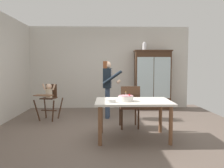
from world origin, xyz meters
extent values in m
plane|color=#66564C|center=(0.00, 0.00, 0.00)|extent=(6.24, 6.24, 0.00)
cube|color=beige|center=(0.00, 2.63, 1.35)|extent=(5.32, 0.06, 2.70)
cube|color=#422819|center=(1.42, 2.37, 0.94)|extent=(1.14, 0.42, 1.87)
cube|color=#422819|center=(1.42, 2.37, 1.89)|extent=(1.20, 0.48, 0.04)
cube|color=silver|center=(1.15, 2.15, 1.03)|extent=(0.52, 0.01, 1.31)
cube|color=silver|center=(1.69, 2.15, 1.03)|extent=(0.52, 0.01, 1.31)
cube|color=#422819|center=(1.42, 2.37, 1.03)|extent=(1.06, 0.36, 0.02)
cylinder|color=white|center=(1.15, 2.37, 2.02)|extent=(0.13, 0.13, 0.22)
cylinder|color=white|center=(1.15, 2.37, 2.16)|extent=(0.07, 0.07, 0.05)
cylinder|color=#422819|center=(-1.85, 0.72, 0.28)|extent=(0.16, 0.12, 0.56)
cylinder|color=#422819|center=(-1.42, 0.62, 0.28)|extent=(0.12, 0.16, 0.56)
cylinder|color=#422819|center=(-1.75, 1.15, 0.28)|extent=(0.12, 0.16, 0.56)
cylinder|color=#422819|center=(-1.32, 1.05, 0.28)|extent=(0.16, 0.12, 0.56)
cube|color=#422819|center=(-1.59, 0.88, 0.25)|extent=(0.42, 0.13, 0.02)
cube|color=#422819|center=(-1.59, 0.88, 0.57)|extent=(0.41, 0.41, 0.02)
cube|color=#422819|center=(-1.55, 1.03, 0.76)|extent=(0.31, 0.10, 0.34)
cube|color=brown|center=(-1.64, 0.62, 0.68)|extent=(0.48, 0.33, 0.02)
cylinder|color=beige|center=(-1.58, 0.90, 0.70)|extent=(0.17, 0.17, 0.22)
sphere|color=beige|center=(-1.58, 0.90, 0.87)|extent=(0.15, 0.15, 0.15)
cylinder|color=beige|center=(-1.72, 0.93, 0.86)|extent=(0.10, 0.06, 0.17)
cylinder|color=beige|center=(-1.44, 0.87, 0.86)|extent=(0.10, 0.06, 0.17)
cylinder|color=#33425B|center=(-0.07, 1.01, 0.41)|extent=(0.11, 0.11, 0.82)
cylinder|color=#33425B|center=(-0.05, 1.18, 0.41)|extent=(0.11, 0.11, 0.82)
cube|color=#19232D|center=(-0.06, 1.10, 1.08)|extent=(0.25, 0.38, 0.52)
cube|color=white|center=(0.04, 1.08, 1.08)|extent=(0.02, 0.06, 0.49)
sphere|color=beige|center=(-0.06, 1.10, 1.43)|extent=(0.19, 0.19, 0.19)
cube|color=brown|center=(-0.11, 1.10, 1.31)|extent=(0.13, 0.21, 0.44)
cylinder|color=#19232D|center=(0.05, 0.88, 1.10)|extent=(0.50, 0.14, 0.37)
sphere|color=beige|center=(0.21, 0.85, 0.99)|extent=(0.08, 0.08, 0.08)
cylinder|color=#19232D|center=(0.11, 1.28, 1.10)|extent=(0.50, 0.14, 0.37)
sphere|color=beige|center=(0.27, 1.25, 0.99)|extent=(0.08, 0.08, 0.08)
cube|color=silver|center=(0.41, -0.69, 0.72)|extent=(1.44, 0.97, 0.04)
cylinder|color=brown|center=(-0.22, -1.08, 0.35)|extent=(0.07, 0.07, 0.70)
cylinder|color=brown|center=(1.03, -1.09, 0.35)|extent=(0.07, 0.07, 0.70)
cylinder|color=brown|center=(-0.21, -0.30, 0.35)|extent=(0.07, 0.07, 0.70)
cylinder|color=brown|center=(1.04, -0.31, 0.35)|extent=(0.07, 0.07, 0.70)
cylinder|color=white|center=(0.26, -0.77, 0.79)|extent=(0.28, 0.28, 0.10)
cylinder|color=pink|center=(0.26, -0.77, 0.84)|extent=(0.27, 0.27, 0.01)
cylinder|color=#F2E5CC|center=(0.26, -0.77, 0.88)|extent=(0.01, 0.01, 0.06)
cone|color=yellow|center=(0.26, -0.77, 0.92)|extent=(0.02, 0.02, 0.02)
sphere|color=red|center=(0.33, -0.81, 0.87)|extent=(0.04, 0.04, 0.04)
cylinder|color=silver|center=(-0.02, -0.88, 0.77)|extent=(0.18, 0.18, 0.05)
cylinder|color=#422819|center=(0.60, 0.30, 0.23)|extent=(0.04, 0.04, 0.45)
cylinder|color=#422819|center=(0.23, 0.28, 0.23)|extent=(0.04, 0.04, 0.45)
cylinder|color=#422819|center=(0.61, -0.07, 0.23)|extent=(0.04, 0.04, 0.45)
cylinder|color=#422819|center=(0.24, -0.09, 0.23)|extent=(0.04, 0.04, 0.45)
cube|color=brown|center=(0.42, 0.11, 0.47)|extent=(0.46, 0.46, 0.03)
cube|color=#422819|center=(0.43, -0.09, 0.72)|extent=(0.42, 0.06, 0.48)
cylinder|color=#422819|center=(0.62, -0.08, 0.72)|extent=(0.03, 0.03, 0.48)
cylinder|color=#422819|center=(0.24, -0.10, 0.72)|extent=(0.03, 0.03, 0.48)
camera|label=1|loc=(-0.13, -5.00, 1.39)|focal=36.52mm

